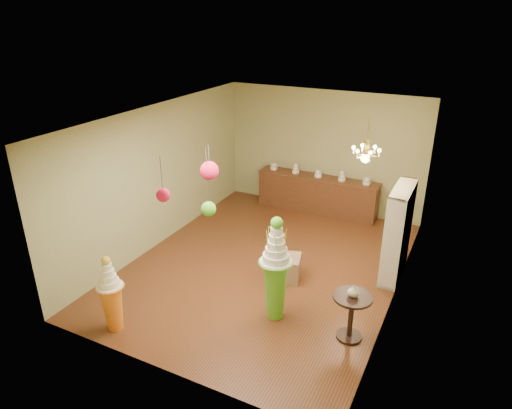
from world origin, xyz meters
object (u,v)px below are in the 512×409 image
at_px(pedestal_green, 276,277).
at_px(pedestal_orange, 112,301).
at_px(sideboard, 317,194).
at_px(round_table, 351,311).

height_order(pedestal_green, pedestal_orange, pedestal_green).
xyz_separation_m(pedestal_green, sideboard, (-0.84, 4.38, -0.28)).
xyz_separation_m(sideboard, round_table, (2.10, -4.35, 0.02)).
relative_size(pedestal_green, pedestal_orange, 1.38).
xyz_separation_m(pedestal_green, round_table, (1.26, 0.02, -0.26)).
height_order(pedestal_orange, round_table, pedestal_orange).
bearing_deg(pedestal_orange, round_table, 23.15).
distance_m(pedestal_green, sideboard, 4.47).
bearing_deg(pedestal_green, sideboard, 100.81).
relative_size(pedestal_green, round_table, 2.36).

